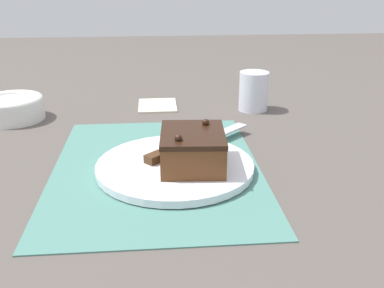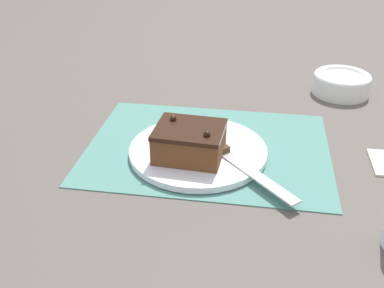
% 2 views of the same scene
% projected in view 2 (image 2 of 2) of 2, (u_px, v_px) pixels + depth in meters
% --- Properties ---
extents(ground_plane, '(3.00, 3.00, 0.00)m').
position_uv_depth(ground_plane, '(208.00, 148.00, 0.87)').
color(ground_plane, '#544C47').
extents(placemat_woven, '(0.46, 0.34, 0.00)m').
position_uv_depth(placemat_woven, '(208.00, 147.00, 0.86)').
color(placemat_woven, slate).
rests_on(placemat_woven, ground_plane).
extents(cake_plate, '(0.26, 0.26, 0.01)m').
position_uv_depth(cake_plate, '(198.00, 151.00, 0.84)').
color(cake_plate, white).
rests_on(cake_plate, placemat_woven).
extents(chocolate_cake, '(0.13, 0.11, 0.07)m').
position_uv_depth(chocolate_cake, '(190.00, 142.00, 0.80)').
color(chocolate_cake, brown).
rests_on(chocolate_cake, cake_plate).
extents(serving_knife, '(0.19, 0.20, 0.01)m').
position_uv_depth(serving_knife, '(227.00, 153.00, 0.81)').
color(serving_knife, '#472D19').
rests_on(serving_knife, cake_plate).
extents(small_bowl, '(0.13, 0.13, 0.05)m').
position_uv_depth(small_bowl, '(341.00, 83.00, 1.08)').
color(small_bowl, white).
rests_on(small_bowl, ground_plane).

